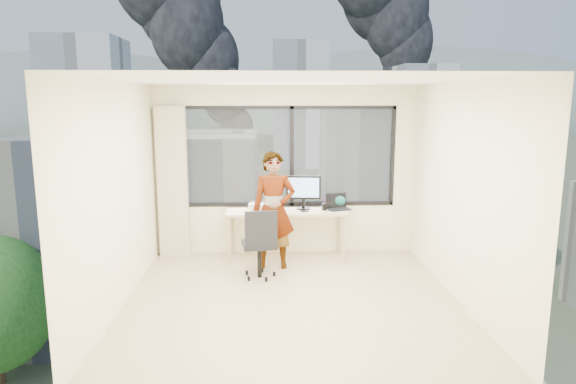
{
  "coord_description": "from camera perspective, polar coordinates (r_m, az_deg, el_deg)",
  "views": [
    {
      "loc": [
        -0.29,
        -5.73,
        2.39
      ],
      "look_at": [
        0.0,
        1.0,
        1.15
      ],
      "focal_mm": 31.36,
      "sensor_mm": 36.0,
      "label": 1
    }
  ],
  "objects": [
    {
      "name": "floor",
      "position": [
        6.22,
        0.4,
        -12.18
      ],
      "size": [
        4.0,
        4.0,
        0.01
      ],
      "primitive_type": "cube",
      "color": "#D0B987",
      "rests_on": "ground"
    },
    {
      "name": "ceiling",
      "position": [
        5.74,
        0.44,
        12.52
      ],
      "size": [
        4.0,
        4.0,
        0.01
      ],
      "primitive_type": "cube",
      "color": "white",
      "rests_on": "ground"
    },
    {
      "name": "wall_front",
      "position": [
        3.9,
        1.9,
        -5.85
      ],
      "size": [
        4.0,
        0.01,
        2.6
      ],
      "primitive_type": "cube",
      "color": "#F4E2BD",
      "rests_on": "ground"
    },
    {
      "name": "wall_left",
      "position": [
        6.08,
        -18.76,
        -0.47
      ],
      "size": [
        0.01,
        4.0,
        2.6
      ],
      "primitive_type": "cube",
      "color": "#F4E2BD",
      "rests_on": "ground"
    },
    {
      "name": "wall_right",
      "position": [
        6.27,
        19.0,
        -0.17
      ],
      "size": [
        0.01,
        4.0,
        2.6
      ],
      "primitive_type": "cube",
      "color": "#F4E2BD",
      "rests_on": "ground"
    },
    {
      "name": "window_wall",
      "position": [
        7.79,
        0.05,
        4.06
      ],
      "size": [
        3.3,
        0.16,
        1.55
      ],
      "primitive_type": null,
      "color": "black",
      "rests_on": "ground"
    },
    {
      "name": "curtain",
      "position": [
        7.84,
        -12.94,
        1.07
      ],
      "size": [
        0.45,
        0.14,
        2.3
      ],
      "primitive_type": "cube",
      "color": "beige",
      "rests_on": "floor"
    },
    {
      "name": "desk",
      "position": [
        7.67,
        -0.21,
        -4.81
      ],
      "size": [
        1.8,
        0.6,
        0.75
      ],
      "primitive_type": "cube",
      "color": "tan",
      "rests_on": "floor"
    },
    {
      "name": "chair",
      "position": [
        6.83,
        -3.27,
        -5.69
      ],
      "size": [
        0.57,
        0.57,
        0.99
      ],
      "primitive_type": null,
      "rotation": [
        0.0,
        0.0,
        0.15
      ],
      "color": "black",
      "rests_on": "floor"
    },
    {
      "name": "person",
      "position": [
        7.16,
        -1.63,
        -2.08
      ],
      "size": [
        0.62,
        0.42,
        1.68
      ],
      "primitive_type": "imported",
      "rotation": [
        0.0,
        0.0,
        -0.02
      ],
      "color": "#2D2D33",
      "rests_on": "floor"
    },
    {
      "name": "monitor",
      "position": [
        7.6,
        1.77,
        -0.03
      ],
      "size": [
        0.53,
        0.16,
        0.52
      ],
      "primitive_type": null,
      "rotation": [
        0.0,
        0.0,
        -0.1
      ],
      "color": "black",
      "rests_on": "desk"
    },
    {
      "name": "game_console",
      "position": [
        7.77,
        -3.27,
        -1.48
      ],
      "size": [
        0.34,
        0.29,
        0.08
      ],
      "primitive_type": "cube",
      "rotation": [
        0.0,
        0.0,
        -0.09
      ],
      "color": "white",
      "rests_on": "desk"
    },
    {
      "name": "laptop",
      "position": [
        7.64,
        5.79,
        -1.2
      ],
      "size": [
        0.41,
        0.42,
        0.21
      ],
      "primitive_type": null,
      "rotation": [
        0.0,
        0.0,
        0.25
      ],
      "color": "black",
      "rests_on": "desk"
    },
    {
      "name": "cellphone",
      "position": [
        7.49,
        1.89,
        -2.17
      ],
      "size": [
        0.12,
        0.06,
        0.01
      ],
      "primitive_type": "cube",
      "rotation": [
        0.0,
        0.0,
        0.02
      ],
      "color": "black",
      "rests_on": "desk"
    },
    {
      "name": "pen_cup",
      "position": [
        7.59,
        4.16,
        -1.68
      ],
      "size": [
        0.1,
        0.1,
        0.1
      ],
      "primitive_type": "cylinder",
      "rotation": [
        0.0,
        0.0,
        0.23
      ],
      "color": "black",
      "rests_on": "desk"
    },
    {
      "name": "handbag",
      "position": [
        7.79,
        5.62,
        -1.03
      ],
      "size": [
        0.28,
        0.2,
        0.2
      ],
      "primitive_type": "ellipsoid",
      "rotation": [
        0.0,
        0.0,
        0.3
      ],
      "color": "#0D4F51",
      "rests_on": "desk"
    },
    {
      "name": "exterior_ground",
      "position": [
        126.8,
        -2.31,
        3.03
      ],
      "size": [
        400.0,
        400.0,
        0.04
      ],
      "primitive_type": "cube",
      "color": "#515B3D",
      "rests_on": "ground"
    },
    {
      "name": "near_bldg_a",
      "position": [
        37.96,
        -15.69,
        -4.26
      ],
      "size": [
        16.0,
        12.0,
        14.0
      ],
      "primitive_type": "cube",
      "color": "beige",
      "rests_on": "exterior_ground"
    },
    {
      "name": "near_bldg_b",
      "position": [
        46.19,
        13.01,
        -0.27
      ],
      "size": [
        14.0,
        13.0,
        16.0
      ],
      "primitive_type": "cube",
      "color": "silver",
      "rests_on": "exterior_ground"
    },
    {
      "name": "far_tower_a",
      "position": [
        106.57,
        -21.71,
        8.45
      ],
      "size": [
        14.0,
        14.0,
        28.0
      ],
      "primitive_type": "cube",
      "color": "silver",
      "rests_on": "exterior_ground"
    },
    {
      "name": "far_tower_b",
      "position": [
        126.01,
        1.33,
        9.83
      ],
      "size": [
        13.0,
        13.0,
        30.0
      ],
      "primitive_type": "cube",
      "color": "silver",
      "rests_on": "exterior_ground"
    },
    {
      "name": "far_tower_c",
      "position": [
        152.64,
        14.98,
        8.85
      ],
      "size": [
        15.0,
        15.0,
        26.0
      ],
      "primitive_type": "cube",
      "color": "silver",
      "rests_on": "exterior_ground"
    },
    {
      "name": "far_tower_d",
      "position": [
        166.87,
        -23.65,
        7.75
      ],
      "size": [
        16.0,
        14.0,
        22.0
      ],
      "primitive_type": "cube",
      "color": "silver",
      "rests_on": "exterior_ground"
    },
    {
      "name": "hill_a",
      "position": [
        347.42,
        -22.79,
        6.96
      ],
      "size": [
        288.0,
        216.0,
        90.0
      ],
      "primitive_type": "ellipsoid",
      "color": "slate",
      "rests_on": "exterior_ground"
    },
    {
      "name": "hill_b",
      "position": [
        341.21,
        14.76,
        7.37
      ],
      "size": [
        300.0,
        220.0,
        96.0
      ],
      "primitive_type": "ellipsoid",
      "color": "slate",
      "rests_on": "exterior_ground"
    },
    {
      "name": "tree_b",
      "position": [
        26.89,
        7.26,
        -15.87
      ],
      "size": [
        7.6,
        7.6,
        9.0
      ],
      "primitive_type": null,
      "color": "#20531B",
      "rests_on": "exterior_ground"
    },
    {
      "name": "tree_c",
      "position": [
        52.13,
        22.96,
        -3.0
      ],
      "size": [
        8.4,
        8.4,
        10.0
      ],
      "primitive_type": null,
      "color": "#20531B",
      "rests_on": "exterior_ground"
    },
    {
      "name": "smoke_plume_b",
      "position": [
        185.86,
        15.63,
        17.71
      ],
      "size": [
        30.0,
        18.0,
        70.0
      ],
      "primitive_type": null,
      "color": "black",
      "rests_on": "exterior_ground"
    }
  ]
}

